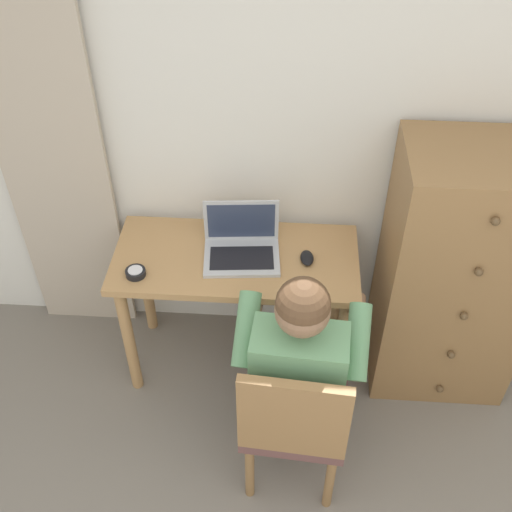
{
  "coord_description": "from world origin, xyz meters",
  "views": [
    {
      "loc": [
        -0.19,
        -0.23,
        2.67
      ],
      "look_at": [
        -0.33,
        1.77,
        0.84
      ],
      "focal_mm": 44.09,
      "sensor_mm": 36.0,
      "label": 1
    }
  ],
  "objects_px": {
    "person_seated": "(300,356)",
    "desk_clock": "(136,273)",
    "chair": "(294,420)",
    "computer_mouse": "(307,258)",
    "desk": "(236,277)",
    "laptop": "(242,245)",
    "dresser": "(454,275)"
  },
  "relations": [
    {
      "from": "desk",
      "to": "computer_mouse",
      "type": "bearing_deg",
      "value": -0.98
    },
    {
      "from": "dresser",
      "to": "chair",
      "type": "xyz_separation_m",
      "value": [
        -0.71,
        -0.7,
        -0.18
      ]
    },
    {
      "from": "dresser",
      "to": "laptop",
      "type": "distance_m",
      "value": 0.99
    },
    {
      "from": "desk",
      "to": "chair",
      "type": "distance_m",
      "value": 0.75
    },
    {
      "from": "chair",
      "to": "computer_mouse",
      "type": "height_order",
      "value": "chair"
    },
    {
      "from": "laptop",
      "to": "computer_mouse",
      "type": "height_order",
      "value": "laptop"
    },
    {
      "from": "chair",
      "to": "computer_mouse",
      "type": "distance_m",
      "value": 0.72
    },
    {
      "from": "dresser",
      "to": "desk_clock",
      "type": "xyz_separation_m",
      "value": [
        -1.44,
        -0.18,
        0.1
      ]
    },
    {
      "from": "desk",
      "to": "laptop",
      "type": "xyz_separation_m",
      "value": [
        0.03,
        0.02,
        0.18
      ]
    },
    {
      "from": "chair",
      "to": "desk_clock",
      "type": "relative_size",
      "value": 9.6
    },
    {
      "from": "chair",
      "to": "desk_clock",
      "type": "xyz_separation_m",
      "value": [
        -0.72,
        0.52,
        0.28
      ]
    },
    {
      "from": "laptop",
      "to": "computer_mouse",
      "type": "xyz_separation_m",
      "value": [
        0.3,
        -0.03,
        -0.04
      ]
    },
    {
      "from": "desk",
      "to": "person_seated",
      "type": "height_order",
      "value": "person_seated"
    },
    {
      "from": "desk",
      "to": "desk_clock",
      "type": "relative_size",
      "value": 12.46
    },
    {
      "from": "dresser",
      "to": "computer_mouse",
      "type": "relative_size",
      "value": 13.17
    },
    {
      "from": "dresser",
      "to": "laptop",
      "type": "bearing_deg",
      "value": -179.63
    },
    {
      "from": "computer_mouse",
      "to": "desk_clock",
      "type": "distance_m",
      "value": 0.77
    },
    {
      "from": "computer_mouse",
      "to": "dresser",
      "type": "bearing_deg",
      "value": -2.35
    },
    {
      "from": "desk",
      "to": "chair",
      "type": "relative_size",
      "value": 1.3
    },
    {
      "from": "desk",
      "to": "chair",
      "type": "xyz_separation_m",
      "value": [
        0.29,
        -0.67,
        -0.13
      ]
    },
    {
      "from": "desk",
      "to": "desk_clock",
      "type": "xyz_separation_m",
      "value": [
        -0.43,
        -0.15,
        0.14
      ]
    },
    {
      "from": "desk",
      "to": "computer_mouse",
      "type": "xyz_separation_m",
      "value": [
        0.32,
        -0.01,
        0.15
      ]
    },
    {
      "from": "laptop",
      "to": "desk",
      "type": "bearing_deg",
      "value": -137.72
    },
    {
      "from": "desk_clock",
      "to": "desk",
      "type": "bearing_deg",
      "value": 19.31
    },
    {
      "from": "desk",
      "to": "computer_mouse",
      "type": "distance_m",
      "value": 0.36
    },
    {
      "from": "person_seated",
      "to": "desk_clock",
      "type": "bearing_deg",
      "value": 155.09
    },
    {
      "from": "computer_mouse",
      "to": "desk_clock",
      "type": "xyz_separation_m",
      "value": [
        -0.75,
        -0.14,
        -0.0
      ]
    },
    {
      "from": "desk_clock",
      "to": "chair",
      "type": "bearing_deg",
      "value": -35.89
    },
    {
      "from": "desk_clock",
      "to": "dresser",
      "type": "bearing_deg",
      "value": 7.15
    },
    {
      "from": "laptop",
      "to": "person_seated",
      "type": "bearing_deg",
      "value": -61.51
    },
    {
      "from": "dresser",
      "to": "laptop",
      "type": "height_order",
      "value": "dresser"
    },
    {
      "from": "computer_mouse",
      "to": "desk_clock",
      "type": "bearing_deg",
      "value": -174.47
    }
  ]
}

